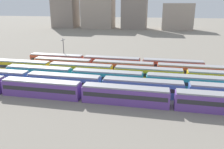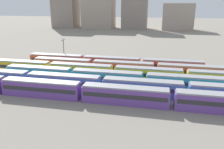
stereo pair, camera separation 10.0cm
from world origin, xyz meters
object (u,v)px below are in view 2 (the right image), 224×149
Objects in this scene: train_track_1 at (142,87)px; train_track_4 at (190,71)px; catenary_pole_3 at (64,50)px; train_track_2 at (107,78)px; train_track_5 at (112,63)px; train_track_3 at (113,72)px; train_track_0 at (125,95)px.

train_track_1 is 1.00× the size of train_track_4.
train_track_1 is 37.49m from catenary_pole_3.
train_track_2 is 1.00× the size of train_track_5.
train_track_2 is 0.60× the size of train_track_4.
train_track_3 is at bearing -75.05° from train_track_5.
catenary_pole_3 reaches higher than train_track_1.
train_track_2 is (-6.28, 10.40, -0.00)m from train_track_0.
train_track_1 is at bearing -28.93° from train_track_2.
train_track_0 and train_track_5 have the same top height.
train_track_3 is at bearing 130.39° from train_track_1.
catenary_pole_3 is (-29.02, 23.54, 3.00)m from train_track_1.
train_track_4 is at bearing 26.10° from train_track_2.
train_track_0 is 1.00× the size of train_track_4.
train_track_0 and train_track_1 have the same top height.
train_track_0 and train_track_3 have the same top height.
train_track_5 is 6.37× the size of catenary_pole_3.
train_track_4 is at bearing -12.50° from train_track_5.
train_track_2 and train_track_3 have the same top height.
train_track_1 is (3.13, 5.20, 0.00)m from train_track_0.
train_track_5 is 17.86m from catenary_pole_3.
catenary_pole_3 is at bearing 171.03° from train_track_5.
train_track_1 and train_track_3 have the same top height.
train_track_3 is (-8.85, 10.40, 0.00)m from train_track_1.
train_track_4 and train_track_5 have the same top height.
train_track_4 is at bearing 14.12° from train_track_3.
train_track_2 is 6.37× the size of catenary_pole_3.
train_track_0 and train_track_4 have the same top height.
train_track_4 is at bearing -11.01° from catenary_pole_3.
train_track_3 is at bearing -165.88° from train_track_4.
catenary_pole_3 is at bearing 146.91° from train_track_3.
train_track_1 and train_track_4 have the same top height.
train_track_1 is 13.65m from train_track_3.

